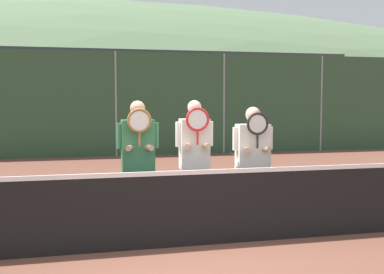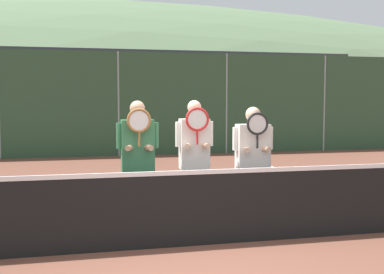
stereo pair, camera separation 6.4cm
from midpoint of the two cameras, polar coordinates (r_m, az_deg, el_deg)
ground_plane at (r=6.26m, az=-1.19°, el=-12.87°), size 120.00×120.00×0.00m
hill_distant at (r=56.88m, az=-11.73°, el=2.56°), size 118.58×65.88×23.06m
clubhouse_building at (r=23.58m, az=-10.94°, el=4.82°), size 23.20×5.50×4.00m
fence_back at (r=15.91m, az=-8.59°, el=3.89°), size 22.16×0.06×3.41m
tennis_net at (r=6.13m, az=-1.20°, el=-8.37°), size 10.57×0.09×1.08m
court_line_right_sideline at (r=10.41m, az=17.02°, el=-6.01°), size 0.05×16.00×0.01m
player_leftmost at (r=6.58m, az=-6.16°, el=-2.30°), size 0.58×0.34×1.85m
player_center_left at (r=6.77m, az=0.56°, el=-2.17°), size 0.54×0.34×1.86m
player_center_right at (r=6.95m, az=7.49°, el=-2.27°), size 0.61×0.34×1.76m
car_left_of_center at (r=19.05m, az=-16.89°, el=1.32°), size 4.43×2.01×1.68m
car_center at (r=19.58m, az=-1.86°, el=1.70°), size 4.32×1.96×1.77m
car_right_of_center at (r=21.41m, az=11.12°, el=1.77°), size 4.20×2.01×1.69m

